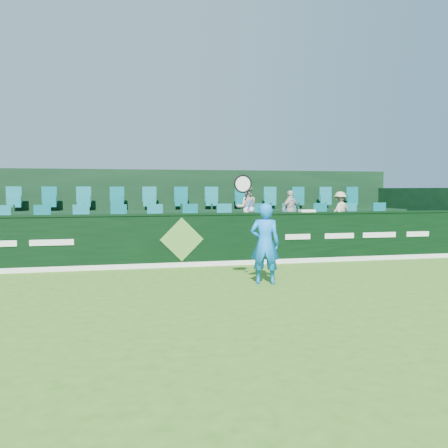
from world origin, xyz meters
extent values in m
plane|color=#376A19|center=(0.00, 0.00, 0.00)|extent=(60.00, 60.00, 0.00)
cube|color=black|center=(0.00, 4.00, 0.65)|extent=(16.00, 0.20, 1.30)
cube|color=black|center=(0.00, 4.00, 1.32)|extent=(16.00, 0.24, 0.05)
cube|color=white|center=(0.00, 3.89, 0.06)|extent=(16.00, 0.02, 0.12)
cube|color=#569034|center=(0.00, 3.88, 0.70)|extent=(1.10, 0.02, 1.10)
cube|color=white|center=(-3.10, 3.89, 0.70)|extent=(1.00, 0.01, 0.14)
cube|color=white|center=(3.10, 3.89, 0.70)|extent=(0.70, 0.01, 0.14)
cube|color=white|center=(4.30, 3.89, 0.70)|extent=(0.85, 0.01, 0.14)
cube|color=white|center=(5.50, 3.89, 0.70)|extent=(1.00, 0.01, 0.14)
cube|color=white|center=(6.70, 3.89, 0.70)|extent=(0.70, 0.01, 0.14)
cube|color=black|center=(0.00, 5.10, 0.40)|extent=(16.00, 2.00, 0.80)
cube|color=black|center=(0.00, 7.00, 0.65)|extent=(16.00, 1.80, 1.30)
cube|color=black|center=(0.00, 8.00, 1.30)|extent=(16.00, 0.20, 2.60)
cube|color=black|center=(7.90, 6.00, 1.00)|extent=(0.20, 4.00, 2.00)
cube|color=#146E77|center=(0.00, 5.50, 1.10)|extent=(13.50, 0.50, 0.60)
cube|color=#146E77|center=(0.00, 7.30, 1.60)|extent=(13.50, 0.50, 0.60)
imported|color=#0D76EC|center=(1.35, 1.30, 0.84)|extent=(0.70, 0.57, 1.67)
cylinder|color=#143FBF|center=(0.98, 1.20, 1.63)|extent=(0.11, 0.04, 0.22)
cylinder|color=black|center=(0.92, 1.20, 1.83)|extent=(0.10, 0.03, 0.20)
torus|color=black|center=(0.84, 1.20, 2.07)|extent=(0.48, 0.04, 0.48)
cylinder|color=silver|center=(0.84, 1.20, 2.07)|extent=(0.39, 0.01, 0.39)
imported|color=beige|center=(2.04, 5.12, 1.43)|extent=(0.67, 0.55, 1.27)
imported|color=beige|center=(3.36, 5.12, 1.36)|extent=(0.71, 0.51, 1.12)
imported|color=tan|center=(4.92, 5.12, 1.34)|extent=(0.80, 0.65, 1.09)
cube|color=white|center=(3.40, 4.00, 1.38)|extent=(0.40, 0.26, 0.06)
cylinder|color=white|center=(4.32, 4.00, 1.46)|extent=(0.07, 0.07, 0.22)
camera|label=1|loc=(-1.83, -8.46, 1.96)|focal=40.00mm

